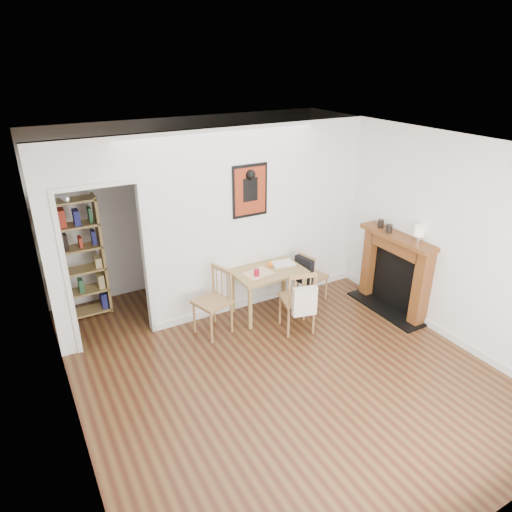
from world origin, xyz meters
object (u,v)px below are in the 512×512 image
dining_table (268,275)px  chair_front (298,299)px  notebook (283,263)px  mantel_lamp (419,232)px  ceramic_jar_a (389,228)px  fireplace (395,270)px  red_glass (257,273)px  ceramic_jar_b (381,224)px  chair_right (312,276)px  orange_fruit (270,264)px  chair_left (212,303)px  bookshelf (76,260)px

dining_table → chair_front: chair_front is taller
dining_table → notebook: size_ratio=3.05×
mantel_lamp → ceramic_jar_a: (-0.09, 0.44, -0.08)m
fireplace → red_glass: (-1.87, 0.71, 0.10)m
red_glass → ceramic_jar_b: bearing=-11.4°
chair_front → mantel_lamp: size_ratio=4.14×
chair_right → orange_fruit: size_ratio=10.10×
ceramic_jar_b → red_glass: bearing=168.6°
chair_left → red_glass: bearing=1.8°
chair_front → mantel_lamp: (1.54, -0.51, 0.83)m
chair_left → mantel_lamp: 2.87m
chair_left → ceramic_jar_b: (2.50, -0.34, 0.76)m
red_glass → ceramic_jar_a: bearing=-17.6°
dining_table → chair_front: (0.11, -0.57, -0.13)m
dining_table → fireplace: bearing=-25.5°
orange_fruit → ceramic_jar_b: bearing=-19.2°
chair_right → red_glass: (-0.98, -0.06, 0.31)m
orange_fruit → notebook: bearing=-2.8°
bookshelf → ceramic_jar_b: size_ratio=15.54×
bookshelf → mantel_lamp: 4.62m
chair_left → bookshelf: size_ratio=0.53×
dining_table → orange_fruit: (0.08, 0.09, 0.12)m
mantel_lamp → dining_table: bearing=146.8°
red_glass → orange_fruit: bearing=27.1°
chair_left → mantel_lamp: size_ratio=4.15×
bookshelf → ceramic_jar_a: 4.33m
chair_right → chair_left: bearing=-177.2°
dining_table → orange_fruit: size_ratio=12.73×
dining_table → notebook: (0.29, 0.08, 0.09)m
chair_left → mantel_lamp: mantel_lamp is taller
fireplace → mantel_lamp: 0.74m
chair_front → ceramic_jar_a: bearing=-2.6°
orange_fruit → mantel_lamp: mantel_lamp is taller
chair_front → dining_table: bearing=100.9°
fireplace → mantel_lamp: bearing=-87.6°
red_glass → notebook: bearing=16.2°
notebook → dining_table: bearing=-164.4°
chair_front → red_glass: 0.66m
chair_left → bookshelf: 1.98m
chair_front → bookshelf: (-2.43, 1.81, 0.39)m
ceramic_jar_a → ceramic_jar_b: (0.04, 0.20, 0.00)m
dining_table → ceramic_jar_a: ceramic_jar_a is taller
red_glass → orange_fruit: size_ratio=1.27×
dining_table → notebook: bearing=15.6°
dining_table → chair_right: chair_right is taller
chair_right → mantel_lamp: bearing=-49.7°
bookshelf → chair_front: bearing=-36.7°
ceramic_jar_a → chair_front: bearing=177.4°
chair_left → fireplace: 2.64m
chair_left → notebook: bearing=8.2°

